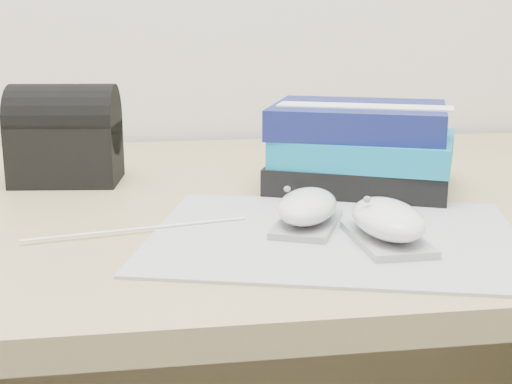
{
  "coord_description": "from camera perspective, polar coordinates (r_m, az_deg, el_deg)",
  "views": [
    {
      "loc": [
        -0.16,
        0.69,
        0.96
      ],
      "look_at": [
        -0.05,
        1.42,
        0.77
      ],
      "focal_mm": 50.0,
      "sensor_mm": 36.0,
      "label": 1
    }
  ],
  "objects": [
    {
      "name": "desk",
      "position": [
        1.07,
        1.12,
        -11.43
      ],
      "size": [
        1.6,
        0.8,
        0.73
      ],
      "color": "tan",
      "rests_on": "ground"
    },
    {
      "name": "mousepad",
      "position": [
        0.75,
        6.28,
        -3.5
      ],
      "size": [
        0.44,
        0.39,
        0.0
      ],
      "primitive_type": "cube",
      "rotation": [
        0.0,
        0.0,
        -0.28
      ],
      "color": "gray",
      "rests_on": "desk"
    },
    {
      "name": "mouse_rear",
      "position": [
        0.76,
        4.11,
        -1.38
      ],
      "size": [
        0.1,
        0.13,
        0.05
      ],
      "color": "#959597",
      "rests_on": "mousepad"
    },
    {
      "name": "mouse_front",
      "position": [
        0.72,
        10.49,
        -2.4
      ],
      "size": [
        0.07,
        0.12,
        0.05
      ],
      "color": "#9E9EA1",
      "rests_on": "mousepad"
    },
    {
      "name": "usb_cable",
      "position": [
        0.76,
        -9.39,
        -2.93
      ],
      "size": [
        0.24,
        0.05,
        0.0
      ],
      "primitive_type": "cylinder",
      "rotation": [
        0.0,
        1.57,
        0.2
      ],
      "color": "white",
      "rests_on": "mousepad"
    },
    {
      "name": "book_stack",
      "position": [
        0.95,
        8.38,
        3.54
      ],
      "size": [
        0.28,
        0.26,
        0.11
      ],
      "color": "black",
      "rests_on": "desk"
    },
    {
      "name": "pouch",
      "position": [
        1.0,
        -15.02,
        4.42
      ],
      "size": [
        0.15,
        0.11,
        0.14
      ],
      "color": "black",
      "rests_on": "desk"
    }
  ]
}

